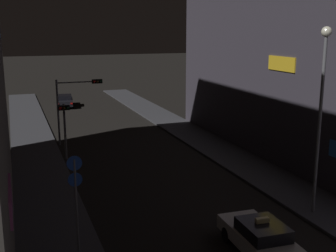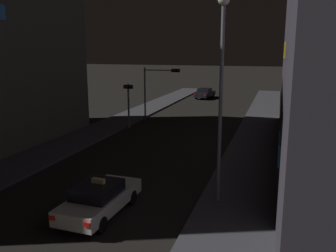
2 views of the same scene
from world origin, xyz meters
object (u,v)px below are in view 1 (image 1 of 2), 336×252
object	(u,v)px
traffic_light_left_kerb	(64,120)
street_lamp_near_block	(322,96)
traffic_light_overhead	(75,97)
sign_pole_left	(76,199)
taxi	(261,238)
far_car	(65,101)

from	to	relation	value
traffic_light_left_kerb	street_lamp_near_block	distance (m)	17.27
traffic_light_overhead	traffic_light_left_kerb	world-z (taller)	traffic_light_overhead
sign_pole_left	street_lamp_near_block	xyz separation A→B (m)	(11.51, 0.71, 3.17)
taxi	far_car	world-z (taller)	taxi
taxi	far_car	bearing A→B (deg)	94.81
taxi	traffic_light_left_kerb	bearing A→B (deg)	109.30
traffic_light_left_kerb	sign_pole_left	xyz separation A→B (m)	(-1.32, -14.30, -0.10)
taxi	traffic_light_left_kerb	xyz separation A→B (m)	(-5.65, 16.12, 2.04)
far_car	traffic_light_left_kerb	xyz separation A→B (m)	(-2.50, -21.29, 2.04)
taxi	traffic_light_left_kerb	world-z (taller)	traffic_light_left_kerb
street_lamp_near_block	taxi	bearing A→B (deg)	-150.89
sign_pole_left	street_lamp_near_block	distance (m)	11.96
traffic_light_overhead	sign_pole_left	bearing A→B (deg)	-98.26
taxi	street_lamp_near_block	distance (m)	7.30
traffic_light_overhead	traffic_light_left_kerb	xyz separation A→B (m)	(-1.35, -4.05, -0.92)
traffic_light_left_kerb	street_lamp_near_block	size ratio (longest dim) A/B	0.44
taxi	traffic_light_overhead	bearing A→B (deg)	102.04
taxi	sign_pole_left	world-z (taller)	sign_pole_left
taxi	traffic_light_overhead	world-z (taller)	traffic_light_overhead
traffic_light_overhead	street_lamp_near_block	world-z (taller)	street_lamp_near_block
taxi	far_car	xyz separation A→B (m)	(-3.15, 37.41, -0.00)
traffic_light_overhead	street_lamp_near_block	xyz separation A→B (m)	(8.85, -17.64, 2.16)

